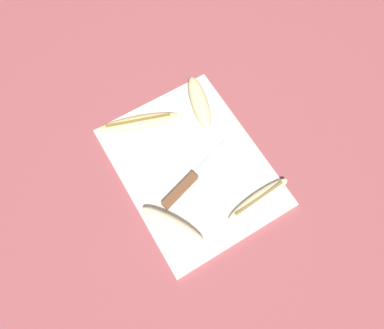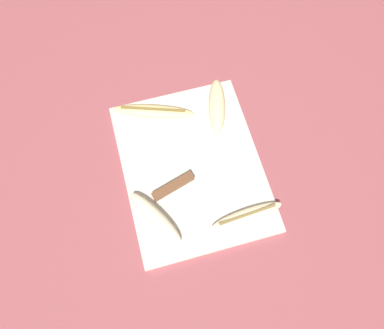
% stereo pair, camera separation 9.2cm
% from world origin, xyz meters
% --- Properties ---
extents(ground_plane, '(4.00, 4.00, 0.00)m').
position_xyz_m(ground_plane, '(0.00, 0.00, 0.00)').
color(ground_plane, '#93474C').
extents(cutting_board, '(0.43, 0.34, 0.01)m').
position_xyz_m(cutting_board, '(0.00, 0.00, 0.01)').
color(cutting_board, beige).
rests_on(cutting_board, ground_plane).
extents(knife, '(0.09, 0.24, 0.02)m').
position_xyz_m(knife, '(0.04, -0.04, 0.02)').
color(knife, brown).
rests_on(knife, cutting_board).
extents(banana_soft_right, '(0.17, 0.09, 0.03)m').
position_xyz_m(banana_soft_right, '(-0.14, 0.11, 0.03)').
color(banana_soft_right, beige).
rests_on(banana_soft_right, cutting_board).
extents(banana_golden_short, '(0.10, 0.21, 0.02)m').
position_xyz_m(banana_golden_short, '(-0.17, -0.06, 0.02)').
color(banana_golden_short, '#EDD689').
rests_on(banana_golden_short, cutting_board).
extents(banana_cream_curved, '(0.05, 0.18, 0.02)m').
position_xyz_m(banana_cream_curved, '(0.16, 0.09, 0.02)').
color(banana_cream_curved, beige).
rests_on(banana_cream_curved, cutting_board).
extents(banana_bright_far, '(0.16, 0.12, 0.03)m').
position_xyz_m(banana_bright_far, '(0.11, -0.12, 0.03)').
color(banana_bright_far, beige).
rests_on(banana_bright_far, cutting_board).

